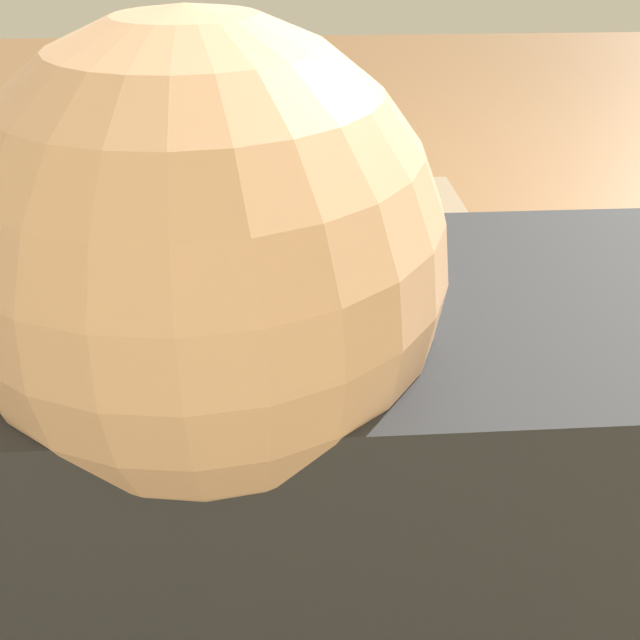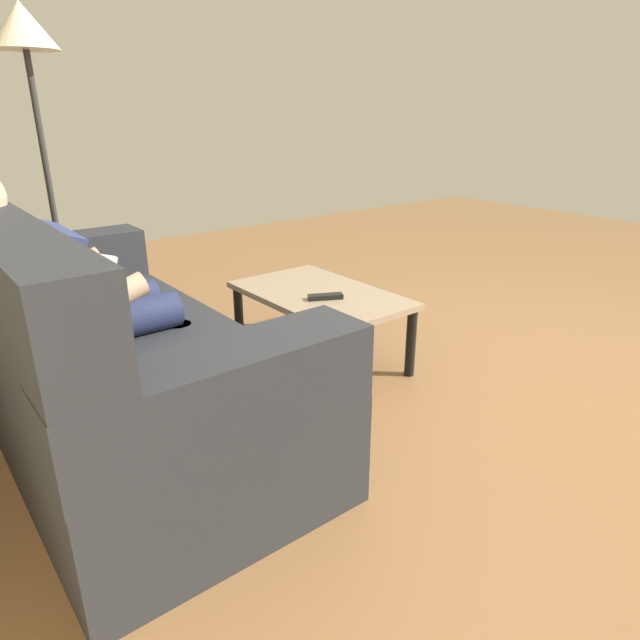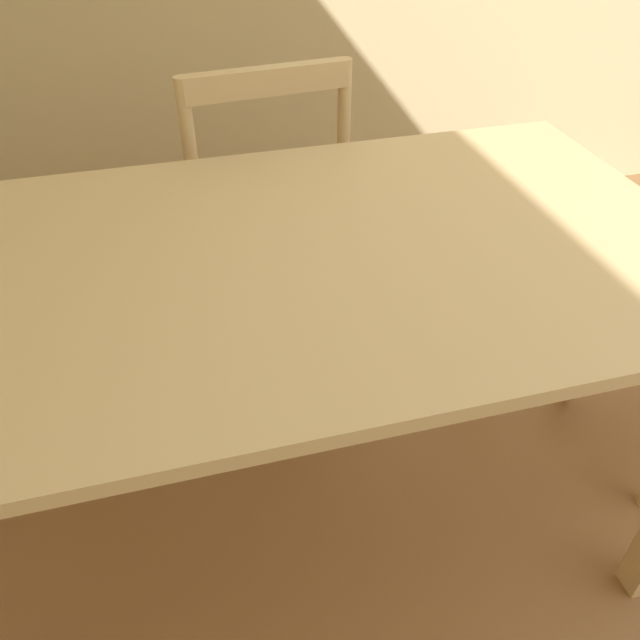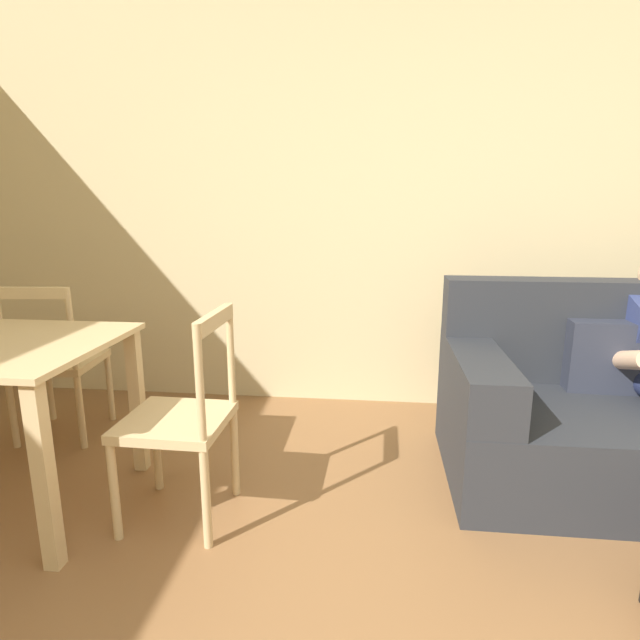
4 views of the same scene
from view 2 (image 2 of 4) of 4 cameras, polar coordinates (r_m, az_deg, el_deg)
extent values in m
plane|color=brown|center=(3.04, 26.49, -5.90)|extent=(8.77, 8.77, 0.00)
cube|color=#282B30|center=(2.46, -19.74, -5.82)|extent=(2.03, 0.93, 0.40)
cube|color=#282B30|center=(1.57, -10.07, -7.24)|extent=(0.24, 0.93, 0.24)
cube|color=#282B30|center=(3.17, -25.91, 5.41)|extent=(0.24, 0.93, 0.24)
cube|color=#2B2E3B|center=(2.08, -24.26, 0.05)|extent=(0.41, 0.16, 0.36)
cube|color=navy|center=(2.32, -27.66, 2.83)|extent=(0.40, 0.37, 0.53)
cylinder|color=navy|center=(2.33, -19.37, 0.01)|extent=(0.15, 0.44, 0.15)
cylinder|color=#DBAD89|center=(2.51, -13.93, -4.66)|extent=(0.11, 0.11, 0.40)
cube|color=black|center=(2.61, -12.02, -7.40)|extent=(0.10, 0.24, 0.08)
cylinder|color=navy|center=(2.53, -21.08, 1.40)|extent=(0.15, 0.44, 0.15)
cylinder|color=#DBAD89|center=(2.69, -15.93, -3.03)|extent=(0.11, 0.11, 0.40)
cube|color=black|center=(2.79, -14.09, -5.65)|extent=(0.10, 0.24, 0.08)
cylinder|color=#DBAD89|center=(2.13, -21.50, 1.52)|extent=(0.09, 0.35, 0.19)
cylinder|color=#DBAD89|center=(2.60, -24.92, 4.33)|extent=(0.09, 0.35, 0.19)
cube|color=white|center=(2.63, -21.70, 5.87)|extent=(0.04, 0.15, 0.08)
cube|color=gray|center=(2.84, 0.00, 2.58)|extent=(0.91, 0.56, 0.03)
cylinder|color=black|center=(2.78, 9.28, -2.31)|extent=(0.05, 0.05, 0.35)
cylinder|color=black|center=(3.35, -1.23, 2.05)|extent=(0.05, 0.05, 0.35)
cylinder|color=black|center=(2.47, 1.67, -5.08)|extent=(0.05, 0.05, 0.35)
cylinder|color=black|center=(3.10, -8.30, 0.24)|extent=(0.05, 0.05, 0.35)
cube|color=black|center=(2.73, 0.57, 2.40)|extent=(0.12, 0.17, 0.02)
cylinder|color=black|center=(3.92, -24.13, 0.56)|extent=(0.28, 0.28, 0.03)
cylinder|color=#333333|center=(3.75, -25.86, 11.53)|extent=(0.04, 0.04, 1.55)
cone|color=beige|center=(3.75, -28.21, 25.08)|extent=(0.36, 0.36, 0.24)
camera|label=1|loc=(2.17, -39.58, 12.44)|focal=37.00mm
camera|label=3|loc=(2.42, 85.31, 4.23)|focal=35.94mm
camera|label=4|loc=(3.11, 39.95, 17.74)|focal=28.46mm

